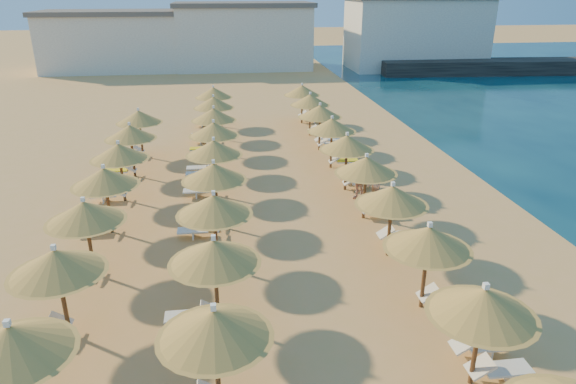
{
  "coord_description": "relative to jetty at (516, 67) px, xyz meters",
  "views": [
    {
      "loc": [
        -2.81,
        -14.86,
        8.94
      ],
      "look_at": [
        -0.26,
        4.0,
        1.3
      ],
      "focal_mm": 32.0,
      "sensor_mm": 36.0,
      "label": 1
    }
  ],
  "objects": [
    {
      "name": "ground",
      "position": [
        -29.84,
        -38.8,
        -0.75
      ],
      "size": [
        220.0,
        220.0,
        0.0
      ],
      "primitive_type": "plane",
      "color": "tan",
      "rests_on": "ground"
    },
    {
      "name": "jetty",
      "position": [
        0.0,
        0.0,
        0.0
      ],
      "size": [
        30.21,
        6.09,
        1.5
      ],
      "primitive_type": "cube",
      "rotation": [
        0.0,
        0.0,
        -0.07
      ],
      "color": "black",
      "rests_on": "ground"
    },
    {
      "name": "hotel_blocks",
      "position": [
        -26.56,
        7.27,
        2.95
      ],
      "size": [
        49.88,
        11.72,
        8.1
      ],
      "color": "white",
      "rests_on": "ground"
    },
    {
      "name": "parasol_row_east",
      "position": [
        -26.95,
        -34.85,
        1.51
      ],
      "size": [
        2.56,
        34.75,
        2.8
      ],
      "color": "brown",
      "rests_on": "ground"
    },
    {
      "name": "parasol_row_west",
      "position": [
        -32.99,
        -34.85,
        1.51
      ],
      "size": [
        2.56,
        34.75,
        2.8
      ],
      "color": "brown",
      "rests_on": "ground"
    },
    {
      "name": "parasol_row_inland",
      "position": [
        -37.06,
        -34.85,
        1.51
      ],
      "size": [
        2.56,
        21.87,
        2.8
      ],
      "color": "brown",
      "rests_on": "ground"
    },
    {
      "name": "loungers",
      "position": [
        -31.27,
        -34.9,
        -0.41
      ],
      "size": [
        13.09,
        33.63,
        0.66
      ],
      "color": "silver",
      "rests_on": "ground"
    },
    {
      "name": "beachgoer_b",
      "position": [
        -26.02,
        -33.22,
        0.08
      ],
      "size": [
        0.86,
        0.97,
        1.66
      ],
      "primitive_type": "imported",
      "rotation": [
        0.0,
        0.0,
        -1.24
      ],
      "color": "tan",
      "rests_on": "ground"
    },
    {
      "name": "beachgoer_c",
      "position": [
        -26.63,
        -32.79,
        0.16
      ],
      "size": [
        1.0,
        1.12,
        1.82
      ],
      "primitive_type": "imported",
      "rotation": [
        0.0,
        0.0,
        -0.92
      ],
      "color": "tan",
      "rests_on": "ground"
    }
  ]
}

